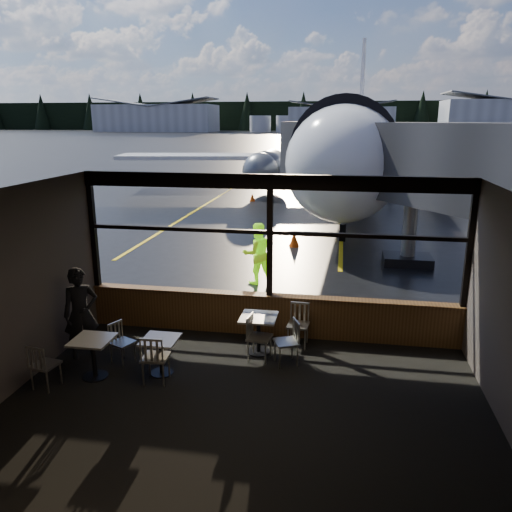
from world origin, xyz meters
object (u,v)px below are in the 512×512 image
(chair_near_w, at_px, (259,338))
(chair_mid_s, at_px, (156,358))
(airliner, at_px, (357,100))
(cone_nose, at_px, (294,239))
(passenger, at_px, (81,313))
(ground_crew, at_px, (257,253))
(cafe_table_left, at_px, (94,358))
(chair_left_s, at_px, (45,365))
(cafe_table_near, at_px, (259,335))
(chair_near_e, at_px, (286,343))
(chair_near_n, at_px, (298,326))
(cone_wing, at_px, (252,197))
(cafe_table_mid, at_px, (161,356))
(chair_mid_w, at_px, (122,343))
(jet_bridge, at_px, (415,193))

(chair_near_w, height_order, chair_mid_s, chair_mid_s)
(airliner, xyz_separation_m, cone_nose, (-2.33, -13.74, -5.43))
(passenger, height_order, ground_crew, passenger)
(cafe_table_left, bearing_deg, chair_left_s, -143.83)
(cafe_table_near, xyz_separation_m, ground_crew, (-0.78, 4.42, 0.49))
(cafe_table_near, xyz_separation_m, chair_near_e, (0.60, -0.39, 0.06))
(cafe_table_left, height_order, chair_near_n, chair_near_n)
(chair_near_n, distance_m, cone_wing, 19.15)
(airliner, relative_size, cafe_table_left, 49.04)
(cafe_table_mid, height_order, chair_left_s, chair_left_s)
(cafe_table_near, xyz_separation_m, cone_wing, (-3.56, 19.11, -0.17))
(chair_near_e, xyz_separation_m, chair_left_s, (-4.04, -1.58, -0.02))
(chair_mid_w, bearing_deg, cafe_table_mid, 94.86)
(jet_bridge, distance_m, cone_wing, 14.80)
(cafe_table_mid, xyz_separation_m, ground_crew, (0.85, 5.57, 0.53))
(passenger, bearing_deg, chair_mid_w, -44.77)
(passenger, bearing_deg, airliner, 39.27)
(chair_near_e, distance_m, cone_nose, 9.28)
(chair_mid_w, bearing_deg, cone_wing, -153.35)
(cafe_table_mid, distance_m, chair_mid_s, 0.32)
(cafe_table_near, height_order, chair_mid_s, chair_mid_s)
(airliner, xyz_separation_m, chair_near_e, (-1.58, -22.99, -5.25))
(jet_bridge, height_order, cone_nose, jet_bridge)
(chair_mid_s, bearing_deg, ground_crew, 78.41)
(jet_bridge, xyz_separation_m, chair_near_e, (-3.08, -6.80, -1.99))
(airliner, xyz_separation_m, cone_wing, (-5.75, -3.48, -5.48))
(chair_near_e, distance_m, passenger, 4.04)
(chair_near_w, xyz_separation_m, chair_left_s, (-3.51, -1.68, -0.03))
(cafe_table_left, relative_size, chair_near_e, 0.85)
(chair_left_s, xyz_separation_m, cone_wing, (-0.12, 21.09, -0.21))
(jet_bridge, distance_m, chair_mid_w, 9.76)
(chair_near_e, bearing_deg, chair_left_s, 88.23)
(cafe_table_mid, xyz_separation_m, chair_near_n, (2.38, 1.61, 0.10))
(cafe_table_left, height_order, chair_near_w, chair_near_w)
(chair_mid_w, relative_size, cone_nose, 1.49)
(cone_nose, bearing_deg, passenger, -108.73)
(cafe_table_mid, height_order, passenger, passenger)
(cafe_table_near, height_order, chair_near_w, chair_near_w)
(chair_mid_w, bearing_deg, cone_nose, -170.11)
(cafe_table_mid, xyz_separation_m, passenger, (-1.76, 0.42, 0.56))
(cafe_table_left, height_order, cone_nose, cafe_table_left)
(chair_near_w, height_order, chair_left_s, chair_near_w)
(airliner, bearing_deg, ground_crew, -96.72)
(cafe_table_mid, xyz_separation_m, cone_nose, (1.49, 10.01, -0.08))
(chair_near_e, height_order, ground_crew, ground_crew)
(cafe_table_left, relative_size, cone_nose, 1.40)
(airliner, xyz_separation_m, passenger, (-5.58, -23.33, -4.79))
(airliner, xyz_separation_m, jet_bridge, (1.50, -16.19, -3.26))
(cafe_table_mid, relative_size, ground_crew, 0.40)
(chair_mid_w, height_order, chair_left_s, chair_left_s)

